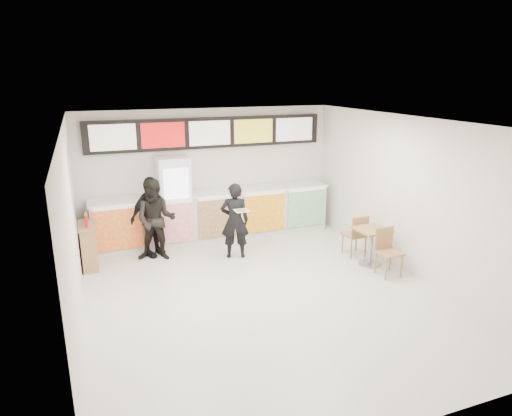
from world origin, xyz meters
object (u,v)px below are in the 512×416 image
service_counter (215,215)px  cafe_table (371,240)px  drinks_fridge (174,201)px  customer_main (235,221)px  condiment_ledge (89,245)px  customer_mid (151,217)px  customer_left (156,220)px

service_counter → cafe_table: service_counter is taller
drinks_fridge → customer_main: drinks_fridge is taller
service_counter → condiment_ledge: size_ratio=5.21×
customer_mid → cafe_table: 4.56m
cafe_table → condiment_ledge: bearing=157.5°
drinks_fridge → customer_mid: drinks_fridge is taller
customer_left → cafe_table: (3.99, -1.83, -0.33)m
service_counter → customer_left: bearing=-151.6°
customer_mid → condiment_ledge: (-1.28, -0.18, -0.40)m
customer_left → cafe_table: size_ratio=1.09×
drinks_fridge → cafe_table: 4.37m
customer_main → condiment_ledge: size_ratio=1.51×
customer_left → customer_mid: customer_left is taller
drinks_fridge → customer_main: (1.00, -1.28, -0.20)m
service_counter → customer_main: (0.07, -1.27, 0.23)m
cafe_table → condiment_ledge: 5.65m
customer_left → cafe_table: 4.40m
drinks_fridge → customer_main: bearing=-51.9°
condiment_ledge → customer_left: bearing=-3.6°
customer_main → cafe_table: (2.43, -1.37, -0.27)m
customer_mid → customer_left: bearing=-108.7°
customer_mid → service_counter: bearing=-11.9°
customer_left → condiment_ledge: size_ratio=1.61×
customer_main → condiment_ledge: bearing=6.9°
customer_main → customer_mid: size_ratio=0.94×
drinks_fridge → service_counter: bearing=-1.0°
customer_main → cafe_table: 2.80m
drinks_fridge → customer_left: bearing=-123.8°
customer_main → customer_left: (-1.55, 0.46, 0.05)m
customer_main → customer_left: bearing=1.1°
service_counter → customer_main: size_ratio=3.45×
drinks_fridge → cafe_table: (3.43, -2.65, -0.47)m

